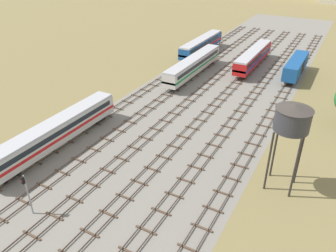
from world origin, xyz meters
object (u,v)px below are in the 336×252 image
(passenger_coach_far_left_nearest, at_px, (56,131))
(diesel_railcar_centre_midfar, at_px, (253,56))
(freight_boxcar_right_mid, at_px, (296,66))
(water_tower, at_px, (293,119))
(signal_post_nearest, at_px, (26,190))
(passenger_coach_left_near, at_px, (193,64))
(diesel_railcar_far_left_far, at_px, (201,44))

(passenger_coach_far_left_nearest, height_order, diesel_railcar_centre_midfar, same)
(freight_boxcar_right_mid, distance_m, water_tower, 38.86)
(freight_boxcar_right_mid, relative_size, water_tower, 1.32)
(water_tower, bearing_deg, signal_post_nearest, -141.63)
(passenger_coach_far_left_nearest, height_order, water_tower, water_tower)
(passenger_coach_left_near, distance_m, diesel_railcar_centre_midfar, 14.80)
(diesel_railcar_far_left_far, relative_size, signal_post_nearest, 4.06)
(freight_boxcar_right_mid, distance_m, signal_post_nearest, 57.78)
(diesel_railcar_centre_midfar, height_order, signal_post_nearest, signal_post_nearest)
(passenger_coach_far_left_nearest, relative_size, passenger_coach_left_near, 1.00)
(passenger_coach_left_near, distance_m, water_tower, 37.65)
(passenger_coach_left_near, height_order, diesel_railcar_centre_midfar, same)
(passenger_coach_far_left_nearest, distance_m, water_tower, 30.43)
(signal_post_nearest, bearing_deg, diesel_railcar_far_left_far, 96.73)
(passenger_coach_left_near, distance_m, signal_post_nearest, 45.47)
(diesel_railcar_centre_midfar, bearing_deg, water_tower, -69.35)
(diesel_railcar_far_left_far, bearing_deg, passenger_coach_far_left_nearest, -90.00)
(diesel_railcar_centre_midfar, xyz_separation_m, signal_post_nearest, (-7.12, -56.76, 0.63))
(freight_boxcar_right_mid, bearing_deg, signal_post_nearest, -106.72)
(freight_boxcar_right_mid, xyz_separation_m, signal_post_nearest, (-16.62, -55.33, 0.78))
(passenger_coach_far_left_nearest, bearing_deg, passenger_coach_left_near, 82.14)
(diesel_railcar_far_left_far, bearing_deg, diesel_railcar_centre_midfar, -14.25)
(freight_boxcar_right_mid, xyz_separation_m, water_tower, (5.34, -37.94, 6.48))
(passenger_coach_far_left_nearest, xyz_separation_m, freight_boxcar_right_mid, (23.75, 44.29, -0.16))
(passenger_coach_left_near, distance_m, diesel_railcar_far_left_far, 15.71)
(freight_boxcar_right_mid, xyz_separation_m, diesel_railcar_centre_midfar, (-9.50, 1.43, 0.15))
(passenger_coach_far_left_nearest, bearing_deg, freight_boxcar_right_mid, 61.80)
(passenger_coach_far_left_nearest, xyz_separation_m, passenger_coach_left_near, (4.75, 34.37, 0.00))
(diesel_railcar_far_left_far, distance_m, signal_post_nearest, 60.80)
(freight_boxcar_right_mid, relative_size, diesel_railcar_far_left_far, 0.68)
(passenger_coach_far_left_nearest, distance_m, freight_boxcar_right_mid, 50.26)
(diesel_railcar_far_left_far, xyz_separation_m, signal_post_nearest, (7.12, -60.38, 0.63))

